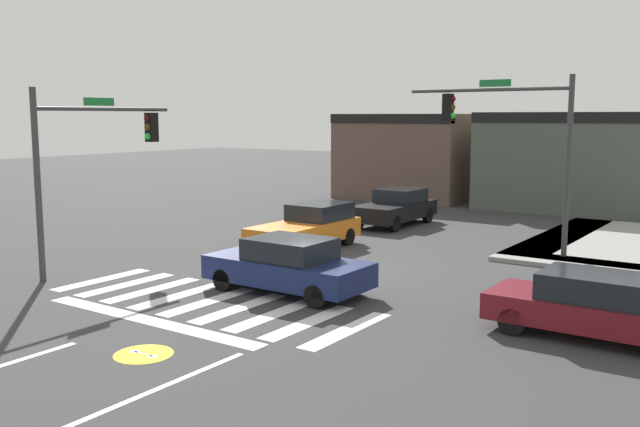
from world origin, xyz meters
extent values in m
plane|color=#353538|center=(0.00, 0.00, 0.00)|extent=(120.00, 120.00, 0.00)
cube|color=silver|center=(-4.21, -4.50, 0.00)|extent=(0.48, 3.19, 0.01)
cube|color=silver|center=(-3.16, -4.50, 0.00)|extent=(0.48, 3.19, 0.01)
cube|color=silver|center=(-2.11, -4.50, 0.00)|extent=(0.48, 3.19, 0.01)
cube|color=silver|center=(-1.05, -4.50, 0.00)|extent=(0.48, 3.19, 0.01)
cube|color=silver|center=(0.00, -4.50, 0.00)|extent=(0.48, 3.19, 0.01)
cube|color=silver|center=(1.05, -4.50, 0.00)|extent=(0.48, 3.19, 0.01)
cube|color=silver|center=(2.11, -4.50, 0.00)|extent=(0.48, 3.19, 0.01)
cube|color=silver|center=(3.16, -4.50, 0.00)|extent=(0.48, 3.19, 0.01)
cube|color=silver|center=(4.21, -4.50, 0.00)|extent=(0.48, 3.19, 0.01)
cube|color=white|center=(0.00, -6.50, 0.00)|extent=(6.80, 0.50, 0.01)
cube|color=white|center=(0.00, -9.50, 0.00)|extent=(0.16, 2.00, 0.01)
cylinder|color=yellow|center=(1.71, -8.13, 0.00)|extent=(1.18, 1.18, 0.01)
cylinder|color=white|center=(1.45, -8.13, 0.01)|extent=(0.19, 0.19, 0.00)
cylinder|color=white|center=(1.98, -8.13, 0.01)|extent=(0.19, 0.19, 0.00)
cube|color=white|center=(1.71, -8.13, 0.01)|extent=(0.53, 0.05, 0.00)
cube|color=gray|center=(4.80, 10.00, 0.07)|extent=(1.60, 10.00, 0.15)
cube|color=brown|center=(-6.32, 18.57, 2.40)|extent=(7.37, 5.15, 4.81)
cube|color=black|center=(-6.32, 16.20, 4.56)|extent=(7.37, 0.50, 0.50)
cube|color=#4C564C|center=(2.51, 18.64, 2.44)|extent=(8.08, 5.28, 4.88)
cube|color=black|center=(2.51, 16.20, 4.63)|extent=(8.08, 0.50, 0.50)
cylinder|color=#383A3D|center=(-5.43, -5.61, 2.75)|extent=(0.18, 0.18, 5.50)
cylinder|color=#383A3D|center=(-5.43, -3.15, 4.91)|extent=(0.12, 4.91, 0.12)
cube|color=black|center=(-5.43, -1.36, 4.34)|extent=(0.32, 0.32, 0.95)
sphere|color=#470A0A|center=(-5.43, -1.53, 4.63)|extent=(0.22, 0.22, 0.22)
sphere|color=#4C330C|center=(-5.43, -1.53, 4.34)|extent=(0.22, 0.22, 0.22)
sphere|color=#1ED833|center=(-5.43, -1.53, 4.04)|extent=(0.22, 0.22, 0.22)
cube|color=#197233|center=(-5.43, -3.40, 5.13)|extent=(0.03, 1.10, 0.24)
cylinder|color=#383A3D|center=(6.01, 5.87, 3.01)|extent=(0.18, 0.18, 6.02)
cylinder|color=#383A3D|center=(3.19, 5.87, 5.58)|extent=(5.65, 0.12, 0.12)
cube|color=black|center=(1.77, 5.87, 5.01)|extent=(0.32, 0.32, 0.95)
sphere|color=#470A0A|center=(1.94, 5.87, 5.30)|extent=(0.22, 0.22, 0.22)
sphere|color=#4C330C|center=(1.94, 5.87, 5.01)|extent=(0.22, 0.22, 0.22)
sphere|color=#1ED833|center=(1.94, 5.87, 4.71)|extent=(0.22, 0.22, 0.22)
cube|color=#197233|center=(3.47, 5.87, 5.80)|extent=(1.10, 0.03, 0.24)
cube|color=orange|center=(-2.13, 2.60, 0.62)|extent=(1.89, 4.60, 0.68)
cube|color=black|center=(-2.13, 3.58, 1.26)|extent=(1.67, 2.16, 0.59)
cylinder|color=black|center=(-1.30, 1.04, 0.32)|extent=(0.22, 0.64, 0.64)
cylinder|color=black|center=(-2.97, 1.04, 0.32)|extent=(0.22, 0.64, 0.64)
cylinder|color=black|center=(-1.30, 4.16, 0.32)|extent=(0.22, 0.64, 0.64)
cylinder|color=black|center=(-2.97, 4.16, 0.32)|extent=(0.22, 0.64, 0.64)
cube|color=maroon|center=(8.84, -1.95, 0.56)|extent=(4.44, 1.77, 0.58)
cube|color=black|center=(8.85, -1.95, 1.13)|extent=(2.24, 1.55, 0.56)
cylinder|color=black|center=(7.32, -2.72, 0.30)|extent=(0.60, 0.22, 0.60)
cylinder|color=black|center=(7.32, -1.18, 0.30)|extent=(0.60, 0.22, 0.60)
cube|color=#141E4C|center=(1.08, -2.58, 0.60)|extent=(4.52, 1.92, 0.65)
cube|color=black|center=(1.17, -2.58, 1.20)|extent=(2.12, 1.69, 0.57)
cylinder|color=black|center=(-0.46, -3.43, 0.30)|extent=(0.60, 0.22, 0.60)
cylinder|color=black|center=(-0.46, -1.72, 0.30)|extent=(0.60, 0.22, 0.60)
cylinder|color=black|center=(2.61, -3.43, 0.30)|extent=(0.60, 0.22, 0.60)
cylinder|color=black|center=(2.61, -1.72, 0.30)|extent=(0.60, 0.22, 0.60)
cube|color=black|center=(-2.14, 9.23, 0.64)|extent=(1.93, 4.48, 0.67)
cube|color=black|center=(-2.14, 9.78, 1.27)|extent=(1.70, 2.02, 0.58)
cylinder|color=black|center=(-1.29, 7.71, 0.35)|extent=(0.22, 0.69, 0.69)
cylinder|color=black|center=(-3.00, 7.71, 0.35)|extent=(0.22, 0.69, 0.69)
cylinder|color=black|center=(-1.29, 10.75, 0.35)|extent=(0.22, 0.69, 0.69)
cylinder|color=black|center=(-3.00, 10.75, 0.35)|extent=(0.22, 0.69, 0.69)
camera|label=1|loc=(12.22, -17.08, 4.71)|focal=39.08mm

